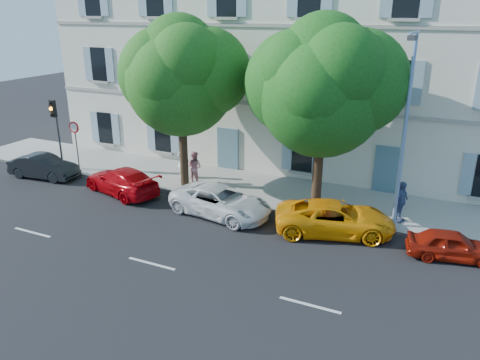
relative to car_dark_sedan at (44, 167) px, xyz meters
The scene contains 17 objects.
ground 10.91m from the car_dark_sedan, ahead, with size 90.00×90.00×0.00m, color black.
sidewalk 11.30m from the car_dark_sedan, 16.50° to the left, with size 36.00×4.50×0.15m, color #A09E96.
kerb 10.89m from the car_dark_sedan, ahead, with size 36.00×0.16×0.16m, color #9E998E.
building 15.04m from the car_dark_sedan, 39.60° to the left, with size 28.00×7.00×12.00m, color silver.
car_dark_sedan is the anchor object (origin of this frame).
car_red_coupe 5.37m from the car_dark_sedan, ahead, with size 1.85×4.55×1.32m, color #B6050C.
car_white_coupe 11.12m from the car_dark_sedan, ahead, with size 2.18×4.73×1.31m, color white.
car_yellow_supercar 16.21m from the car_dark_sedan, ahead, with size 2.24×4.86×1.35m, color #FA9E0A.
car_red_hatchback 20.68m from the car_dark_sedan, ahead, with size 1.29×3.21×1.09m, color maroon.
tree_left 9.38m from the car_dark_sedan, 14.59° to the left, with size 5.31×5.31×8.24m.
tree_right 15.78m from the car_dark_sedan, ahead, with size 5.37×5.37×8.28m.
traffic_light 2.67m from the car_dark_sedan, 90.07° to the left, with size 0.31×0.45×3.94m.
road_sign 2.40m from the car_dark_sedan, 53.66° to the left, with size 0.65×0.09×2.81m.
street_lamp 18.84m from the car_dark_sedan, ahead, with size 0.30×1.68×7.87m.
pedestrian_a 7.74m from the car_dark_sedan, 23.01° to the left, with size 0.65×0.43×1.79m, color white.
pedestrian_b 8.49m from the car_dark_sedan, 17.71° to the left, with size 0.82×0.64×1.68m, color #CF8488.
pedestrian_c 18.63m from the car_dark_sedan, ahead, with size 1.05×0.44×1.80m, color #475A83.
Camera 1 is at (9.31, -16.20, 8.72)m, focal length 35.00 mm.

